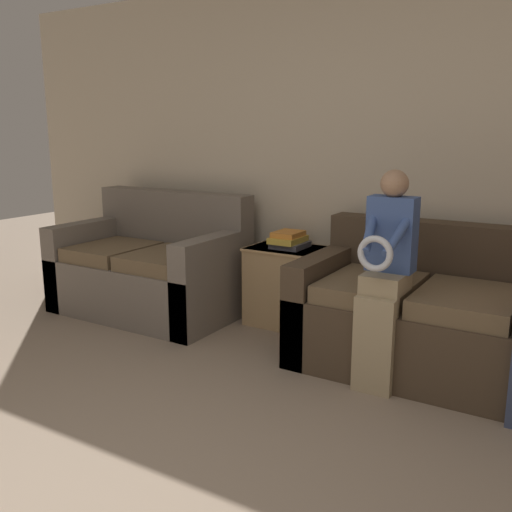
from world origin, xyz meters
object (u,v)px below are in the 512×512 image
at_px(child_left_seated, 385,271).
at_px(book_stack, 289,240).
at_px(couch_side, 152,270).
at_px(couch_main, 470,325).
at_px(side_shelf, 289,285).

xyz_separation_m(child_left_seated, book_stack, (-0.96, 0.65, -0.03)).
xyz_separation_m(couch_side, child_left_seated, (2.07, -0.36, 0.35)).
bearing_deg(child_left_seated, couch_main, 43.02).
bearing_deg(book_stack, couch_main, -10.93).
bearing_deg(side_shelf, couch_main, -10.97).
height_order(couch_main, couch_side, couch_side).
bearing_deg(child_left_seated, side_shelf, 145.87).
height_order(couch_main, side_shelf, couch_main).
height_order(child_left_seated, side_shelf, child_left_seated).
height_order(couch_main, book_stack, couch_main).
bearing_deg(couch_side, side_shelf, 14.35).
height_order(couch_main, child_left_seated, child_left_seated).
relative_size(child_left_seated, book_stack, 4.31).
bearing_deg(side_shelf, child_left_seated, -34.13).
relative_size(couch_main, couch_side, 1.39).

